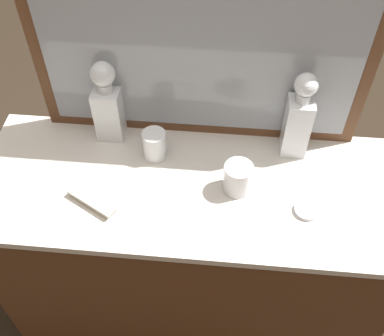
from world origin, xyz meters
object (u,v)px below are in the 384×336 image
at_px(crystal_decanter_far_right, 108,107).
at_px(crystal_tumbler_front, 155,146).
at_px(silver_brush_far_right, 93,200).
at_px(porcelain_dish, 307,210).
at_px(crystal_tumbler_far_left, 238,178).
at_px(crystal_decanter_right, 298,122).

xyz_separation_m(crystal_decanter_far_right, crystal_tumbler_front, (0.16, -0.09, -0.07)).
bearing_deg(silver_brush_far_right, porcelain_dish, 2.44).
bearing_deg(silver_brush_far_right, crystal_tumbler_far_left, 13.21).
height_order(crystal_tumbler_front, silver_brush_far_right, crystal_tumbler_front).
distance_m(crystal_decanter_far_right, crystal_tumbler_far_left, 0.48).
bearing_deg(silver_brush_far_right, crystal_decanter_right, 24.69).
bearing_deg(crystal_tumbler_front, porcelain_dish, -20.88).
height_order(crystal_decanter_right, crystal_tumbler_far_left, crystal_decanter_right).
bearing_deg(crystal_decanter_far_right, crystal_tumbler_front, -28.97).
xyz_separation_m(crystal_decanter_right, porcelain_dish, (0.03, -0.25, -0.12)).
bearing_deg(crystal_tumbler_far_left, crystal_tumbler_front, 157.97).
height_order(crystal_decanter_far_right, crystal_tumbler_front, crystal_decanter_far_right).
relative_size(crystal_decanter_far_right, silver_brush_far_right, 1.74).
xyz_separation_m(crystal_tumbler_far_left, porcelain_dish, (0.21, -0.07, -0.04)).
distance_m(crystal_tumbler_far_left, porcelain_dish, 0.22).
xyz_separation_m(crystal_tumbler_front, porcelain_dish, (0.48, -0.18, -0.04)).
relative_size(crystal_tumbler_far_left, porcelain_dish, 1.34).
xyz_separation_m(crystal_decanter_far_right, crystal_tumbler_far_left, (0.43, -0.20, -0.07)).
height_order(crystal_tumbler_front, porcelain_dish, crystal_tumbler_front).
bearing_deg(crystal_decanter_far_right, crystal_tumbler_far_left, -24.70).
distance_m(crystal_decanter_far_right, silver_brush_far_right, 0.32).
xyz_separation_m(crystal_decanter_right, crystal_tumbler_front, (-0.45, -0.07, -0.08)).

